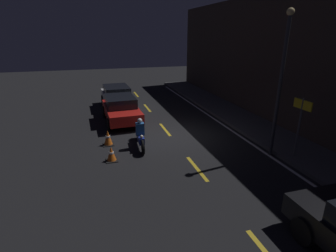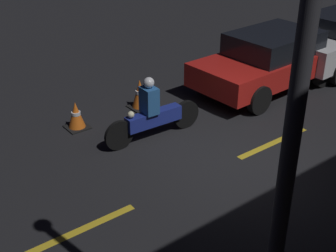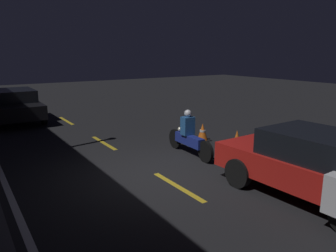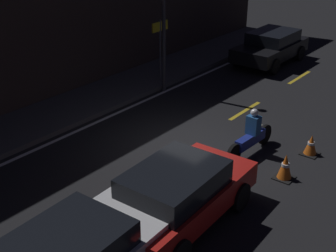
{
  "view_description": "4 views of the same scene",
  "coord_description": "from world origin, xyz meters",
  "px_view_note": "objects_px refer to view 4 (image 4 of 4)",
  "views": [
    {
      "loc": [
        11.74,
        -3.59,
        4.89
      ],
      "look_at": [
        1.3,
        -0.51,
        1.03
      ],
      "focal_mm": 28.0,
      "sensor_mm": 36.0,
      "label": 1
    },
    {
      "loc": [
        5.84,
        5.31,
        4.8
      ],
      "look_at": [
        1.39,
        -0.48,
        0.96
      ],
      "focal_mm": 50.0,
      "sensor_mm": 36.0,
      "label": 2
    },
    {
      "loc": [
        -6.86,
        4.08,
        3.06
      ],
      "look_at": [
        -0.04,
        -0.35,
        1.23
      ],
      "focal_mm": 35.0,
      "sensor_mm": 36.0,
      "label": 3
    },
    {
      "loc": [
        -9.95,
        -7.28,
        6.52
      ],
      "look_at": [
        -0.57,
        0.21,
        0.85
      ],
      "focal_mm": 50.0,
      "sensor_mm": 36.0,
      "label": 4
    }
  ],
  "objects_px": {
    "van_black": "(271,46)",
    "shop_sign": "(160,38)",
    "traffic_cone_near": "(285,167)",
    "traffic_cone_mid": "(311,145)",
    "taxi_red": "(178,194)",
    "motorcycle": "(251,136)",
    "street_lamp": "(164,6)"
  },
  "relations": [
    {
      "from": "traffic_cone_near",
      "to": "traffic_cone_mid",
      "type": "height_order",
      "value": "traffic_cone_near"
    },
    {
      "from": "shop_sign",
      "to": "street_lamp",
      "type": "distance_m",
      "value": 1.66
    },
    {
      "from": "motorcycle",
      "to": "street_lamp",
      "type": "bearing_deg",
      "value": 67.57
    },
    {
      "from": "traffic_cone_near",
      "to": "shop_sign",
      "type": "relative_size",
      "value": 0.3
    },
    {
      "from": "motorcycle",
      "to": "shop_sign",
      "type": "distance_m",
      "value": 6.69
    },
    {
      "from": "traffic_cone_near",
      "to": "street_lamp",
      "type": "distance_m",
      "value": 7.77
    },
    {
      "from": "taxi_red",
      "to": "motorcycle",
      "type": "height_order",
      "value": "taxi_red"
    },
    {
      "from": "taxi_red",
      "to": "traffic_cone_mid",
      "type": "bearing_deg",
      "value": -13.74
    },
    {
      "from": "van_black",
      "to": "traffic_cone_near",
      "type": "relative_size",
      "value": 5.77
    },
    {
      "from": "shop_sign",
      "to": "street_lamp",
      "type": "relative_size",
      "value": 0.42
    },
    {
      "from": "motorcycle",
      "to": "traffic_cone_mid",
      "type": "distance_m",
      "value": 1.77
    },
    {
      "from": "traffic_cone_mid",
      "to": "shop_sign",
      "type": "bearing_deg",
      "value": 74.82
    },
    {
      "from": "taxi_red",
      "to": "traffic_cone_near",
      "type": "xyz_separation_m",
      "value": [
        3.28,
        -1.02,
        -0.44
      ]
    },
    {
      "from": "traffic_cone_mid",
      "to": "motorcycle",
      "type": "bearing_deg",
      "value": 127.56
    },
    {
      "from": "van_black",
      "to": "shop_sign",
      "type": "height_order",
      "value": "shop_sign"
    },
    {
      "from": "van_black",
      "to": "traffic_cone_mid",
      "type": "height_order",
      "value": "van_black"
    },
    {
      "from": "taxi_red",
      "to": "van_black",
      "type": "bearing_deg",
      "value": 16.08
    },
    {
      "from": "van_black",
      "to": "shop_sign",
      "type": "distance_m",
      "value": 5.75
    },
    {
      "from": "traffic_cone_mid",
      "to": "street_lamp",
      "type": "height_order",
      "value": "street_lamp"
    },
    {
      "from": "shop_sign",
      "to": "street_lamp",
      "type": "xyz_separation_m",
      "value": [
        -0.6,
        -0.68,
        1.39
      ]
    },
    {
      "from": "motorcycle",
      "to": "traffic_cone_mid",
      "type": "bearing_deg",
      "value": -49.7
    },
    {
      "from": "shop_sign",
      "to": "taxi_red",
      "type": "bearing_deg",
      "value": -138.12
    },
    {
      "from": "van_black",
      "to": "street_lamp",
      "type": "relative_size",
      "value": 0.71
    },
    {
      "from": "van_black",
      "to": "street_lamp",
      "type": "height_order",
      "value": "street_lamp"
    },
    {
      "from": "taxi_red",
      "to": "traffic_cone_mid",
      "type": "relative_size",
      "value": 6.7
    },
    {
      "from": "shop_sign",
      "to": "traffic_cone_near",
      "type": "bearing_deg",
      "value": -116.74
    },
    {
      "from": "street_lamp",
      "to": "traffic_cone_mid",
      "type": "bearing_deg",
      "value": -101.73
    },
    {
      "from": "motorcycle",
      "to": "traffic_cone_near",
      "type": "bearing_deg",
      "value": -111.17
    },
    {
      "from": "van_black",
      "to": "shop_sign",
      "type": "relative_size",
      "value": 1.71
    },
    {
      "from": "traffic_cone_near",
      "to": "street_lamp",
      "type": "relative_size",
      "value": 0.12
    },
    {
      "from": "motorcycle",
      "to": "shop_sign",
      "type": "height_order",
      "value": "shop_sign"
    },
    {
      "from": "street_lamp",
      "to": "van_black",
      "type": "bearing_deg",
      "value": -14.69
    }
  ]
}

